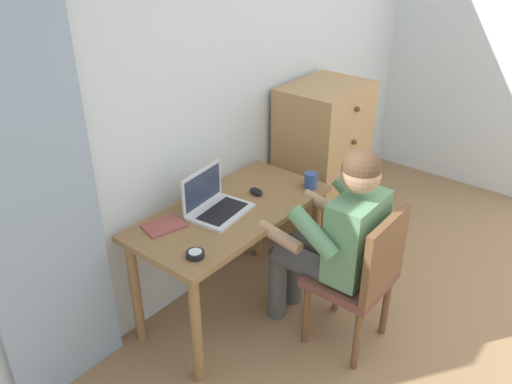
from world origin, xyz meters
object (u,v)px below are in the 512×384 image
desk_clock (195,254)px  laptop (215,203)px  chair (362,274)px  computer_mouse (256,191)px  person_seated (335,234)px  dresser (322,164)px  coffee_mug (311,180)px  notebook_pad (164,226)px  desk (231,225)px

desk_clock → laptop: bearing=30.5°
chair → computer_mouse: bearing=88.9°
person_seated → laptop: size_ratio=3.24×
dresser → chair: (-0.85, -0.81, -0.10)m
dresser → desk_clock: size_ratio=12.95×
person_seated → coffee_mug: 0.47m
chair → laptop: bearing=110.2°
computer_mouse → notebook_pad: computer_mouse is taller
laptop → notebook_pad: laptop is taller
desk → notebook_pad: notebook_pad is taller
laptop → notebook_pad: bearing=160.7°
notebook_pad → coffee_mug: 0.94m
chair → coffee_mug: 0.67m
desk → chair: size_ratio=1.38×
person_seated → computer_mouse: 0.56m
dresser → chair: size_ratio=1.34×
dresser → laptop: dresser is taller
laptop → desk_clock: size_ratio=4.08×
laptop → desk_clock: (-0.38, -0.22, -0.04)m
desk_clock → notebook_pad: (0.09, 0.32, -0.01)m
desk → desk_clock: (-0.45, -0.17, 0.12)m
chair → computer_mouse: (0.01, 0.74, 0.24)m
dresser → desk_clock: bearing=-171.0°
coffee_mug → computer_mouse: bearing=143.4°
laptop → computer_mouse: size_ratio=3.67×
desk_clock → coffee_mug: coffee_mug is taller
desk → coffee_mug: size_ratio=9.98×
dresser → coffee_mug: bearing=-154.2°
notebook_pad → coffee_mug: bearing=-7.4°
dresser → person_seated: size_ratio=0.98×
person_seated → desk_clock: bearing=149.8°
desk_clock → desk: bearing=20.6°
chair → desk_clock: chair is taller
dresser → desk: bearing=-176.2°
laptop → desk_clock: bearing=-149.5°
chair → notebook_pad: 1.09m
chair → desk_clock: 0.91m
dresser → chair: dresser is taller
chair → coffee_mug: chair is taller
computer_mouse → notebook_pad: size_ratio=0.48×
chair → laptop: 0.89m
desk → person_seated: size_ratio=1.01×
dresser → chair: bearing=-136.5°
dresser → notebook_pad: (-1.43, 0.08, 0.14)m
chair → laptop: (-0.29, 0.79, 0.28)m
coffee_mug → dresser: bearing=25.8°
laptop → notebook_pad: 0.31m
person_seated → dresser: bearing=36.3°
desk → laptop: (-0.08, 0.05, 0.16)m
notebook_pad → coffee_mug: (0.86, -0.35, 0.04)m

